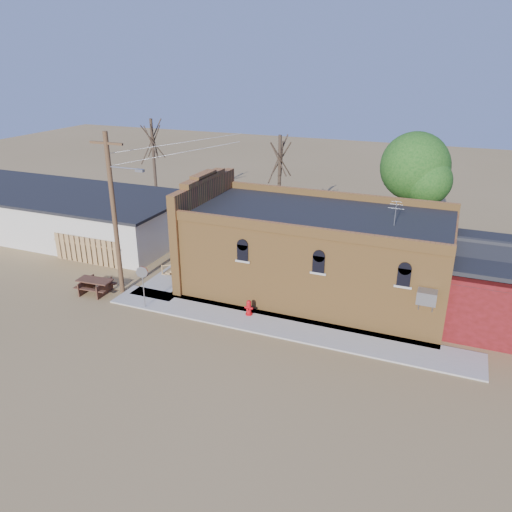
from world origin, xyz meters
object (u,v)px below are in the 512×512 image
at_px(stop_sign, 142,276).
at_px(trash_barrel, 180,283).
at_px(brick_bar, 311,252).
at_px(fire_hydrant, 249,308).
at_px(picnic_table, 95,284).
at_px(utility_pole, 115,212).

distance_m(stop_sign, trash_barrel, 3.10).
bearing_deg(brick_bar, trash_barrel, -158.01).
height_order(fire_hydrant, picnic_table, fire_hydrant).
bearing_deg(utility_pole, stop_sign, -27.76).
height_order(fire_hydrant, stop_sign, stop_sign).
xyz_separation_m(fire_hydrant, picnic_table, (-9.10, -0.81, 0.05)).
xyz_separation_m(brick_bar, trash_barrel, (-6.94, -2.80, -1.91)).
bearing_deg(fire_hydrant, picnic_table, -174.44).
bearing_deg(stop_sign, picnic_table, 171.58).
height_order(brick_bar, utility_pole, utility_pole).
bearing_deg(picnic_table, brick_bar, 19.88).
xyz_separation_m(brick_bar, fire_hydrant, (-2.04, -4.19, -1.85)).
relative_size(utility_pole, fire_hydrant, 10.97).
bearing_deg(brick_bar, stop_sign, -143.80).
distance_m(utility_pole, stop_sign, 3.88).
height_order(stop_sign, trash_barrel, stop_sign).
height_order(brick_bar, trash_barrel, brick_bar).
distance_m(brick_bar, trash_barrel, 7.73).
distance_m(fire_hydrant, stop_sign, 5.79).
relative_size(utility_pole, trash_barrel, 12.74).
relative_size(fire_hydrant, stop_sign, 0.35).
bearing_deg(fire_hydrant, utility_pole, -178.71).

